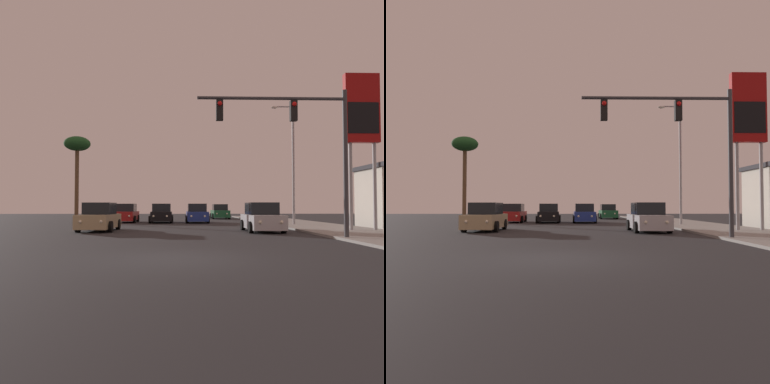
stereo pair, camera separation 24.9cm
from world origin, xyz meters
TOP-DOWN VIEW (x-y plane):
  - ground_plane at (0.00, 0.00)m, footprint 120.00×120.00m
  - sidewalk_right at (9.50, 10.00)m, footprint 5.00×60.00m
  - car_green at (4.64, 32.65)m, footprint 2.04×4.33m
  - car_blue at (1.56, 22.70)m, footprint 2.04×4.32m
  - car_silver at (4.82, 11.03)m, footprint 2.04×4.32m
  - car_red at (-4.81, 23.49)m, footprint 2.04×4.33m
  - car_black at (-1.60, 22.79)m, footprint 2.04×4.34m
  - car_tan at (-4.73, 11.96)m, footprint 2.04×4.34m
  - traffic_light_mast at (5.52, 5.68)m, footprint 6.64×0.36m
  - street_lamp at (8.45, 17.24)m, footprint 1.74×0.24m
  - gas_station_sign at (10.55, 10.56)m, footprint 2.00×0.42m
  - palm_tree_mid at (-9.43, 24.00)m, footprint 2.40×2.40m

SIDE VIEW (x-z plane):
  - ground_plane at x=0.00m, z-range 0.00..0.00m
  - sidewalk_right at x=9.50m, z-range 0.00..0.12m
  - car_green at x=4.64m, z-range -0.08..1.60m
  - car_blue at x=1.56m, z-range -0.08..1.60m
  - car_silver at x=4.82m, z-range -0.08..1.60m
  - car_red at x=-4.81m, z-range -0.08..1.60m
  - car_black at x=-1.60m, z-range -0.08..1.60m
  - car_tan at x=-4.73m, z-range -0.08..1.60m
  - traffic_light_mast at x=5.52m, z-range 1.44..7.94m
  - street_lamp at x=8.45m, z-range 0.62..9.62m
  - gas_station_sign at x=10.55m, z-range 2.12..11.12m
  - palm_tree_mid at x=-9.43m, z-range 2.88..10.75m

